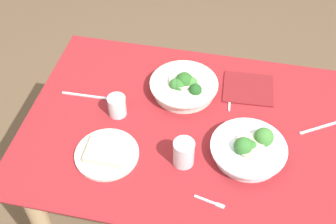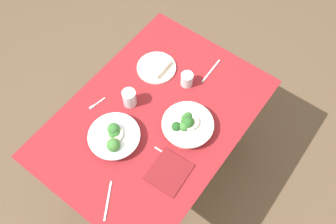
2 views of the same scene
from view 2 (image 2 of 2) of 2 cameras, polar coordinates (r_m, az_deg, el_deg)
ground_plane at (r=2.51m, az=-1.65°, el=-8.51°), size 6.00×6.00×0.00m
dining_table at (r=1.97m, az=-2.08°, el=-2.49°), size 1.19×0.85×0.71m
broccoli_bowl_far at (r=1.79m, az=-8.52°, el=-3.98°), size 0.26×0.26×0.09m
broccoli_bowl_near at (r=1.80m, az=3.05°, el=-2.06°), size 0.26×0.26×0.09m
bread_side_plate at (r=2.01m, az=-1.86°, el=7.17°), size 0.22×0.22×0.04m
water_glass_center at (r=1.87m, az=-6.14°, el=2.24°), size 0.07×0.07×0.10m
water_glass_side at (r=1.93m, az=3.01°, el=5.19°), size 0.07×0.07×0.08m
fork_by_far_bowl at (r=1.93m, az=-11.27°, el=1.29°), size 0.10×0.03×0.00m
fork_by_near_bowl at (r=1.77m, az=-0.57°, el=-6.53°), size 0.02×0.10×0.00m
table_knife_left at (r=2.02m, az=6.83°, el=6.51°), size 0.18×0.02×0.00m
table_knife_right at (r=1.71m, az=-9.53°, el=-13.70°), size 0.16×0.11×0.00m
napkin_folded_upper at (r=1.73m, az=0.18°, el=-9.48°), size 0.20×0.18×0.01m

